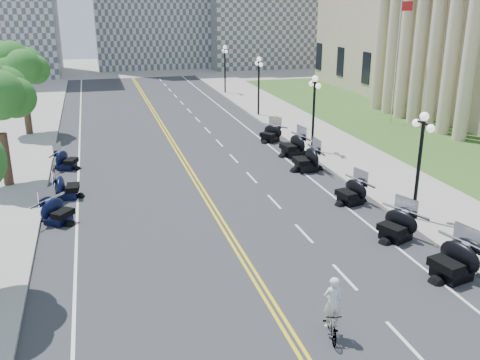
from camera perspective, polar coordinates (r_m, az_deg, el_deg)
ground at (r=19.32m, az=2.37°, el=-11.54°), size 160.00×160.00×0.00m
road at (r=28.11m, az=-3.84°, el=-1.54°), size 16.00×90.00×0.01m
centerline_yellow_a at (r=28.09m, az=-4.08°, el=-1.54°), size 0.12×90.00×0.00m
centerline_yellow_b at (r=28.13m, az=-3.60°, el=-1.50°), size 0.12×90.00×0.00m
edge_line_north at (r=29.96m, az=8.22°, el=-0.37°), size 0.12×90.00×0.00m
edge_line_south at (r=27.65m, az=-16.95°, el=-2.69°), size 0.12×90.00×0.00m
lane_dash_5 at (r=17.49m, az=17.07°, el=-16.00°), size 0.12×2.00×0.00m
lane_dash_6 at (r=20.41m, az=11.10°, el=-10.10°), size 0.12×2.00×0.00m
lane_dash_7 at (r=23.65m, az=6.83°, el=-5.67°), size 0.12×2.00×0.00m
lane_dash_8 at (r=27.10m, az=3.67°, el=-2.31°), size 0.12×2.00×0.00m
lane_dash_9 at (r=30.68m, az=1.25°, el=0.28°), size 0.12×2.00×0.00m
lane_dash_10 at (r=34.35m, az=-0.67°, el=2.33°), size 0.12×2.00×0.00m
lane_dash_11 at (r=38.09m, az=-2.21°, el=3.97°), size 0.12×2.00×0.00m
lane_dash_12 at (r=41.87m, az=-3.49°, el=5.32°), size 0.12×2.00×0.00m
lane_dash_13 at (r=45.70m, az=-4.55°, el=6.44°), size 0.12×2.00×0.00m
lane_dash_14 at (r=49.55m, az=-5.45°, el=7.38°), size 0.12×2.00×0.00m
lane_dash_15 at (r=53.42m, az=-6.23°, el=8.19°), size 0.12×2.00×0.00m
lane_dash_16 at (r=57.31m, az=-6.90°, el=8.89°), size 0.12×2.00×0.00m
lane_dash_17 at (r=61.21m, az=-7.49°, el=9.50°), size 0.12×2.00×0.00m
lane_dash_18 at (r=65.13m, az=-8.01°, el=10.03°), size 0.12×2.00×0.00m
lane_dash_19 at (r=69.06m, az=-8.47°, el=10.50°), size 0.12×2.00×0.00m
sidewalk_north at (r=31.75m, az=15.03°, el=0.39°), size 5.00×90.00×0.15m
lawn at (r=41.90m, az=17.92°, el=4.49°), size 9.00×60.00×0.10m
street_lamp_2 at (r=25.21m, az=18.52°, el=1.31°), size 0.50×1.20×4.90m
street_lamp_3 at (r=35.44m, az=7.85°, el=6.98°), size 0.50×1.20×4.90m
street_lamp_4 at (r=46.52m, az=2.00°, el=9.95°), size 0.50×1.20×4.90m
street_lamp_5 at (r=57.97m, az=-1.61°, el=11.71°), size 0.50×1.20×4.90m
flagpole at (r=44.65m, az=16.31°, el=11.96°), size 1.10×0.20×10.00m
tree_4 at (r=42.42m, az=-22.26°, el=10.67°), size 4.80×4.80×9.20m
motorcycle_n_5 at (r=21.10m, az=21.79°, el=-7.84°), size 2.65×2.65×1.55m
motorcycle_n_6 at (r=23.63m, az=16.36°, el=-4.50°), size 2.68×2.68×1.43m
motorcycle_n_7 at (r=27.17m, az=11.77°, el=-1.11°), size 2.33×2.33×1.37m
motorcycle_n_8 at (r=31.92m, az=7.11°, el=2.33°), size 2.23×2.23×1.56m
motorcycle_n_9 at (r=34.93m, az=5.67°, el=3.82°), size 2.52×2.52×1.55m
motorcycle_n_10 at (r=38.36m, az=3.27°, el=5.09°), size 2.69×2.69×1.35m
motorcycle_s_7 at (r=25.67m, az=-18.90°, el=-3.04°), size 2.62×2.62×1.31m
motorcycle_s_8 at (r=28.73m, az=-18.05°, el=-0.58°), size 2.03×2.03×1.35m
motorcycle_s_9 at (r=33.68m, az=-18.06°, el=2.15°), size 2.39×2.39×1.27m
bicycle at (r=16.91m, az=9.70°, el=-14.76°), size 0.83×1.66×0.96m
cyclist_rider at (r=16.23m, az=9.95°, el=-10.88°), size 0.61×0.40×1.67m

